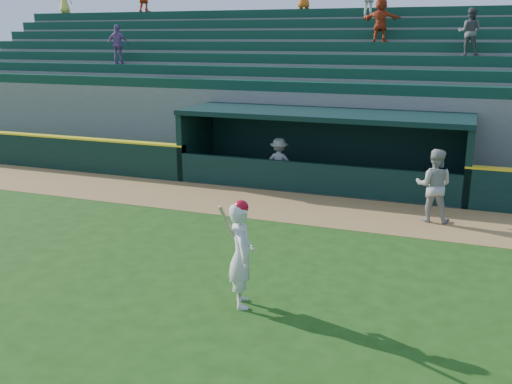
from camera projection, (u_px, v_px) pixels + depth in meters
ground at (230, 269)px, 12.19m from camera, size 120.00×120.00×0.00m
warning_track at (296, 207)px, 16.61m from camera, size 40.00×3.00×0.01m
field_wall_left at (7, 149)px, 22.13m from camera, size 15.50×0.30×1.20m
wall_stripe_left at (5, 133)px, 21.97m from camera, size 15.50×0.32×0.06m
dugout_player_front at (434, 186)px, 15.12m from camera, size 0.96×0.75×1.97m
dugout_player_inside at (279, 163)px, 18.71m from camera, size 1.13×0.76×1.63m
dugout at (324, 143)px, 19.06m from camera, size 9.40×2.80×2.46m
stands at (352, 99)px, 22.91m from camera, size 34.50×6.25×7.52m
batter_at_plate at (241, 254)px, 10.31m from camera, size 0.74×0.91×2.03m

